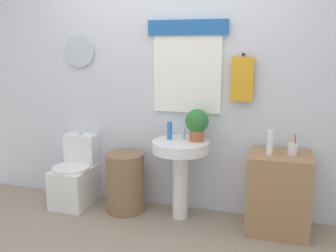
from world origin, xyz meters
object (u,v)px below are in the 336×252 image
pedestal_sink (180,160)px  soap_bottle (170,131)px  toilet (76,177)px  lotion_bottle (270,143)px  toothbrush_cup (293,149)px  laundry_hamper (125,182)px  potted_plant (197,123)px  wooden_cabinet (278,193)px

pedestal_sink → soap_bottle: soap_bottle is taller
toilet → lotion_bottle: size_ratio=3.42×
pedestal_sink → toothbrush_cup: toothbrush_cup is taller
laundry_hamper → potted_plant: potted_plant is taller
soap_bottle → potted_plant: size_ratio=0.56×
toilet → soap_bottle: size_ratio=4.42×
laundry_hamper → potted_plant: 0.95m
wooden_cabinet → lotion_bottle: size_ratio=3.32×
pedestal_sink → lotion_bottle: (0.80, -0.04, 0.24)m
soap_bottle → lotion_bottle: 0.93m
toilet → lotion_bottle: (1.94, -0.07, 0.54)m
lotion_bottle → soap_bottle: bearing=174.4°
pedestal_sink → potted_plant: bearing=23.2°
laundry_hamper → soap_bottle: bearing=6.4°
toilet → pedestal_sink: 1.18m
toilet → toothbrush_cup: toothbrush_cup is taller
laundry_hamper → toothbrush_cup: 1.63m
toilet → pedestal_sink: pedestal_sink is taller
potted_plant → toothbrush_cup: potted_plant is taller
laundry_hamper → soap_bottle: soap_bottle is taller
pedestal_sink → potted_plant: size_ratio=2.56×
lotion_bottle → toothbrush_cup: (0.19, 0.06, -0.05)m
wooden_cabinet → potted_plant: size_ratio=2.39×
laundry_hamper → lotion_bottle: 1.47m
toothbrush_cup → pedestal_sink: bearing=-178.9°
wooden_cabinet → soap_bottle: size_ratio=4.28×
potted_plant → toothbrush_cup: bearing=-2.7°
toothbrush_cup → potted_plant: bearing=177.3°
laundry_hamper → lotion_bottle: (1.37, -0.04, 0.52)m
toilet → pedestal_sink: bearing=-1.6°
pedestal_sink → wooden_cabinet: 0.93m
wooden_cabinet → toothbrush_cup: 0.42m
toilet → laundry_hamper: 0.57m
laundry_hamper → pedestal_sink: pedestal_sink is taller
pedestal_sink → toothbrush_cup: bearing=1.1°
toilet → toothbrush_cup: bearing=-0.3°
lotion_bottle → toothbrush_cup: lotion_bottle is taller
pedestal_sink → wooden_cabinet: size_ratio=1.07×
laundry_hamper → soap_bottle: size_ratio=3.57×
toilet → wooden_cabinet: bearing=-0.9°
wooden_cabinet → lotion_bottle: 0.48m
laundry_hamper → toothbrush_cup: (1.56, 0.02, 0.47)m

